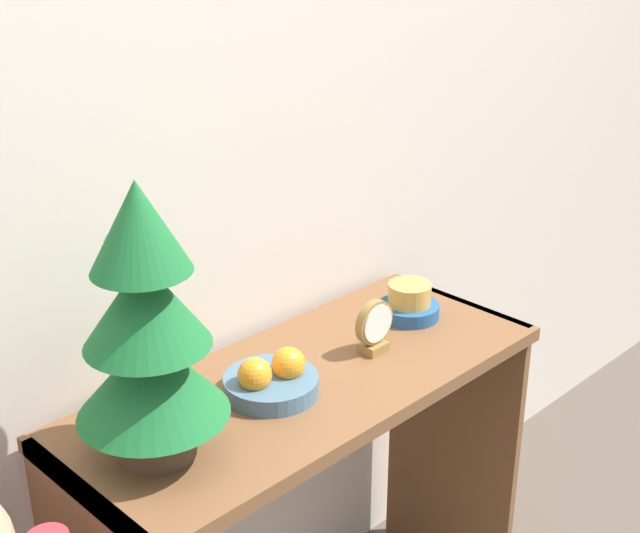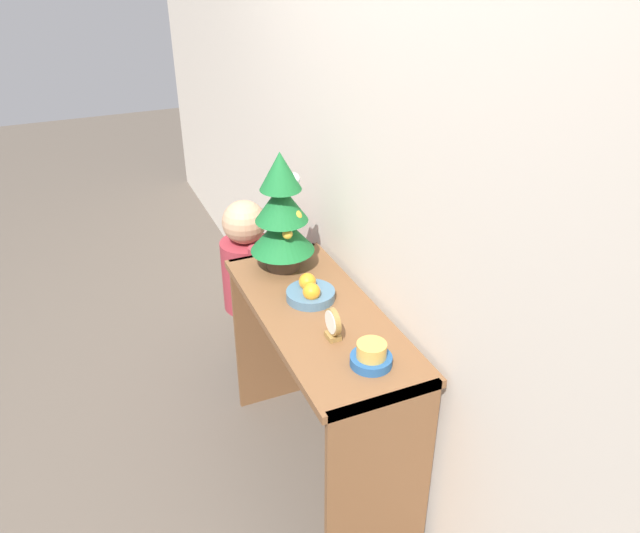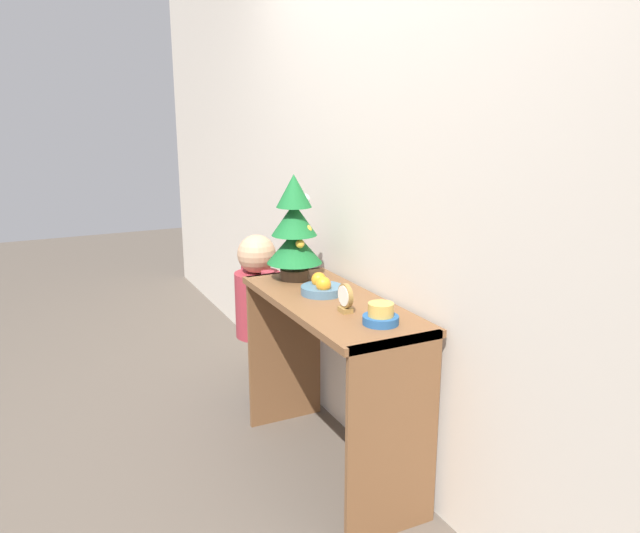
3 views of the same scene
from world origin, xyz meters
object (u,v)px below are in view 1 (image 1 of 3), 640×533
object	(u,v)px
mini_tree	(147,329)
fruit_bowl	(271,380)
singing_bowl	(409,303)
desk_clock	(374,327)

from	to	relation	value
mini_tree	fruit_bowl	world-z (taller)	mini_tree
mini_tree	fruit_bowl	xyz separation A→B (m)	(0.27, 0.01, -0.21)
singing_bowl	mini_tree	bearing A→B (deg)	-177.28
fruit_bowl	singing_bowl	xyz separation A→B (m)	(0.44, 0.03, 0.00)
mini_tree	singing_bowl	world-z (taller)	mini_tree
fruit_bowl	desk_clock	distance (m)	0.27
singing_bowl	desk_clock	bearing A→B (deg)	-163.10
fruit_bowl	singing_bowl	world-z (taller)	fruit_bowl
mini_tree	fruit_bowl	distance (m)	0.34
mini_tree	desk_clock	xyz separation A→B (m)	(0.53, -0.02, -0.18)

